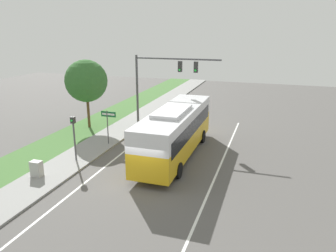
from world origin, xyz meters
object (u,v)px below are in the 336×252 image
(bus, at_px, (175,129))
(utility_cabinet, at_px, (37,169))
(pedestrian_signal, at_px, (74,132))
(signal_gantry, at_px, (162,77))
(street_sign, at_px, (108,121))

(bus, bearing_deg, utility_cabinet, -138.90)
(bus, xyz_separation_m, pedestrian_signal, (-6.14, -3.13, 0.15))
(pedestrian_signal, bearing_deg, signal_gantry, 70.24)
(bus, distance_m, pedestrian_signal, 6.89)
(bus, distance_m, signal_gantry, 6.97)
(street_sign, bearing_deg, utility_cabinet, -101.86)
(utility_cabinet, bearing_deg, pedestrian_signal, 74.56)
(pedestrian_signal, distance_m, street_sign, 3.73)
(street_sign, bearing_deg, pedestrian_signal, -98.93)
(bus, bearing_deg, pedestrian_signal, -153.02)
(pedestrian_signal, distance_m, utility_cabinet, 3.42)
(street_sign, relative_size, utility_cabinet, 2.84)
(bus, relative_size, utility_cabinet, 11.33)
(street_sign, height_order, utility_cabinet, street_sign)
(bus, relative_size, signal_gantry, 1.46)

